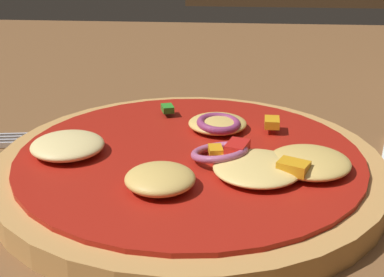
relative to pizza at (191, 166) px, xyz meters
name	(u,v)px	position (x,y,z in m)	size (l,w,h in m)	color
dining_table	(271,196)	(0.05, 0.02, -0.03)	(1.32, 0.99, 0.03)	brown
pizza	(191,166)	(0.00, 0.00, 0.00)	(0.24, 0.24, 0.03)	tan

